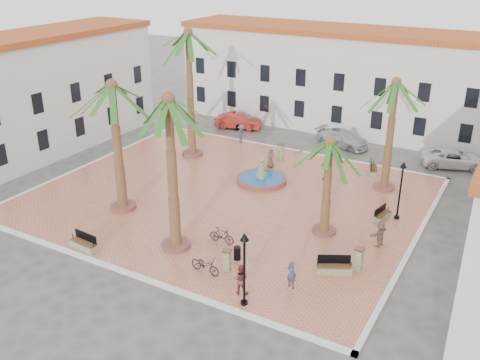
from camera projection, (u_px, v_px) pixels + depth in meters
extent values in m
plane|color=#56544F|center=(228.00, 198.00, 37.88)|extent=(120.00, 120.00, 0.00)
cube|color=#CC7456|center=(228.00, 197.00, 37.85)|extent=(26.00, 22.00, 0.15)
cube|color=silver|center=(292.00, 150.00, 46.62)|extent=(26.30, 0.30, 0.16)
cube|color=silver|center=(124.00, 272.00, 29.08)|extent=(26.30, 0.30, 0.16)
cube|color=silver|center=(414.00, 243.00, 31.95)|extent=(0.30, 22.30, 0.16)
cube|color=silver|center=(92.00, 163.00, 43.76)|extent=(0.30, 22.30, 0.16)
cube|color=silver|center=(333.00, 80.00, 52.04)|extent=(30.00, 7.00, 9.00)
cube|color=#B44B1F|center=(336.00, 30.00, 50.15)|extent=(30.40, 7.40, 0.50)
cube|color=black|center=(201.00, 94.00, 56.14)|extent=(1.00, 0.12, 1.60)
cube|color=black|center=(232.00, 99.00, 54.44)|extent=(1.00, 0.12, 1.60)
cube|color=black|center=(264.00, 104.00, 52.74)|extent=(1.00, 0.12, 1.60)
cube|color=black|center=(299.00, 109.00, 51.03)|extent=(1.00, 0.12, 1.60)
cube|color=black|center=(337.00, 114.00, 49.33)|extent=(1.00, 0.12, 1.60)
cube|color=black|center=(377.00, 120.00, 47.63)|extent=(1.00, 0.12, 1.60)
cube|color=black|center=(419.00, 126.00, 45.92)|extent=(1.00, 0.12, 1.60)
cube|color=black|center=(466.00, 133.00, 44.22)|extent=(1.00, 0.12, 1.60)
cube|color=black|center=(200.00, 66.00, 54.95)|extent=(1.00, 0.12, 1.60)
cube|color=black|center=(232.00, 69.00, 53.25)|extent=(1.00, 0.12, 1.60)
cube|color=black|center=(265.00, 73.00, 51.54)|extent=(1.00, 0.12, 1.60)
cube|color=black|center=(301.00, 78.00, 49.84)|extent=(1.00, 0.12, 1.60)
cube|color=black|center=(339.00, 82.00, 48.14)|extent=(1.00, 0.12, 1.60)
cube|color=black|center=(380.00, 87.00, 46.43)|extent=(1.00, 0.12, 1.60)
cube|color=black|center=(424.00, 92.00, 44.73)|extent=(1.00, 0.12, 1.60)
cube|color=black|center=(472.00, 98.00, 43.03)|extent=(1.00, 0.12, 1.60)
cube|color=black|center=(454.00, 321.00, 21.93)|extent=(0.12, 1.00, 1.60)
cube|color=black|center=(468.00, 276.00, 24.89)|extent=(0.12, 1.00, 1.60)
cube|color=black|center=(479.00, 242.00, 27.85)|extent=(0.12, 1.00, 1.60)
cube|color=black|center=(466.00, 258.00, 20.74)|extent=(0.12, 1.00, 1.60)
cube|color=black|center=(479.00, 219.00, 23.70)|extent=(0.12, 1.00, 1.60)
cube|color=silver|center=(32.00, 98.00, 44.63)|extent=(6.00, 24.00, 9.50)
cube|color=#B44B1F|center=(23.00, 37.00, 42.64)|extent=(6.40, 24.40, 0.50)
cube|color=black|center=(0.00, 155.00, 39.50)|extent=(0.12, 1.00, 1.60)
cube|color=black|center=(43.00, 140.00, 42.69)|extent=(0.12, 1.00, 1.60)
cube|color=black|center=(80.00, 127.00, 45.88)|extent=(0.12, 1.00, 1.60)
cube|color=black|center=(112.00, 115.00, 49.07)|extent=(0.12, 1.00, 1.60)
cube|color=black|center=(140.00, 105.00, 52.26)|extent=(0.12, 1.00, 1.60)
cube|color=black|center=(37.00, 103.00, 41.50)|extent=(0.12, 1.00, 1.60)
cube|color=black|center=(75.00, 92.00, 44.69)|extent=(0.12, 1.00, 1.60)
cube|color=black|center=(108.00, 83.00, 47.88)|extent=(0.12, 1.00, 1.60)
cube|color=black|center=(137.00, 74.00, 51.07)|extent=(0.12, 1.00, 1.60)
cylinder|color=brown|center=(261.00, 180.00, 40.05)|extent=(3.76, 3.76, 0.36)
cylinder|color=#194C8C|center=(262.00, 178.00, 39.99)|extent=(3.31, 3.31, 0.05)
cylinder|color=gray|center=(262.00, 177.00, 39.98)|extent=(0.81, 0.81, 0.72)
cylinder|color=gray|center=(262.00, 169.00, 39.70)|extent=(0.54, 0.54, 1.07)
sphere|color=gray|center=(262.00, 160.00, 39.43)|extent=(0.39, 0.39, 0.39)
cylinder|color=brown|center=(192.00, 154.00, 45.30)|extent=(1.72, 1.72, 0.26)
cylinder|color=brown|center=(190.00, 95.00, 43.28)|extent=(0.56, 0.56, 9.92)
sphere|color=brown|center=(188.00, 32.00, 41.31)|extent=(0.75, 0.75, 0.75)
cylinder|color=brown|center=(123.00, 206.00, 36.00)|extent=(1.73, 1.73, 0.26)
cylinder|color=brown|center=(118.00, 148.00, 34.32)|extent=(0.56, 0.56, 8.17)
sphere|color=brown|center=(111.00, 85.00, 32.70)|extent=(0.76, 0.76, 0.76)
cylinder|color=brown|center=(176.00, 245.00, 31.35)|extent=(1.71, 1.71, 0.26)
cylinder|color=brown|center=(172.00, 175.00, 29.58)|extent=(0.55, 0.55, 8.66)
sphere|color=brown|center=(168.00, 98.00, 27.86)|extent=(0.75, 0.75, 0.75)
cylinder|color=brown|center=(324.00, 230.00, 32.96)|extent=(1.46, 1.46, 0.22)
cylinder|color=brown|center=(327.00, 187.00, 31.79)|extent=(0.48, 0.48, 5.69)
sphere|color=brown|center=(330.00, 142.00, 30.66)|extent=(0.64, 0.64, 0.64)
cylinder|color=brown|center=(384.00, 187.00, 39.00)|extent=(1.56, 1.56, 0.23)
cylinder|color=brown|center=(390.00, 136.00, 37.43)|extent=(0.51, 0.51, 7.63)
sphere|color=brown|center=(396.00, 82.00, 35.92)|extent=(0.68, 0.68, 0.68)
cube|color=gray|center=(84.00, 246.00, 31.06)|extent=(1.91, 0.73, 0.42)
cube|color=#56351E|center=(83.00, 242.00, 30.97)|extent=(1.80, 0.67, 0.06)
cube|color=black|center=(86.00, 236.00, 31.03)|extent=(1.76, 0.20, 0.52)
cylinder|color=black|center=(73.00, 236.00, 31.38)|extent=(0.05, 0.05, 0.31)
cylinder|color=black|center=(93.00, 245.00, 30.46)|extent=(0.05, 0.05, 0.31)
cube|color=gray|center=(334.00, 270.00, 28.74)|extent=(1.95, 1.40, 0.42)
cube|color=#56351E|center=(334.00, 266.00, 28.64)|extent=(1.83, 1.31, 0.06)
cube|color=black|center=(334.00, 259.00, 28.74)|extent=(1.61, 0.89, 0.53)
cylinder|color=black|center=(318.00, 264.00, 28.61)|extent=(0.05, 0.05, 0.32)
cylinder|color=black|center=(351.00, 264.00, 28.56)|extent=(0.05, 0.05, 0.32)
cube|color=gray|center=(382.00, 217.00, 34.51)|extent=(0.80, 1.67, 0.36)
cube|color=#56351E|center=(383.00, 214.00, 34.43)|extent=(0.74, 1.57, 0.05)
cube|color=black|center=(380.00, 210.00, 34.45)|extent=(0.35, 1.49, 0.44)
cylinder|color=black|center=(377.00, 216.00, 33.87)|extent=(0.05, 0.05, 0.27)
cylinder|color=black|center=(388.00, 208.00, 34.91)|extent=(0.05, 0.05, 0.27)
cube|color=gray|center=(373.00, 171.00, 41.60)|extent=(1.10, 1.89, 0.40)
cube|color=#56351E|center=(373.00, 168.00, 41.51)|extent=(1.02, 1.78, 0.06)
cube|color=black|center=(371.00, 165.00, 41.44)|extent=(0.59, 1.63, 0.50)
cylinder|color=black|center=(374.00, 171.00, 40.69)|extent=(0.05, 0.05, 0.30)
cylinder|color=black|center=(373.00, 163.00, 42.23)|extent=(0.05, 0.05, 0.30)
cylinder|color=black|center=(244.00, 302.00, 26.30)|extent=(0.36, 0.36, 0.16)
cylinder|color=black|center=(244.00, 272.00, 25.59)|extent=(0.12, 0.12, 3.55)
cone|color=black|center=(244.00, 236.00, 24.83)|extent=(0.43, 0.43, 0.39)
sphere|color=beige|center=(244.00, 239.00, 24.88)|extent=(0.24, 0.24, 0.24)
cylinder|color=black|center=(397.00, 217.00, 34.65)|extent=(0.35, 0.35, 0.16)
cylinder|color=black|center=(400.00, 192.00, 33.94)|extent=(0.12, 0.12, 3.53)
cone|color=black|center=(404.00, 164.00, 33.19)|extent=(0.43, 0.43, 0.39)
sphere|color=beige|center=(403.00, 167.00, 33.24)|extent=(0.24, 0.24, 0.24)
cube|color=gray|center=(227.00, 261.00, 28.87)|extent=(0.42, 0.42, 1.17)
cube|color=brown|center=(227.00, 251.00, 28.62)|extent=(0.52, 0.52, 0.09)
cube|color=gray|center=(281.00, 152.00, 44.07)|extent=(0.49, 0.49, 1.33)
cube|color=brown|center=(281.00, 144.00, 43.79)|extent=(0.61, 0.61, 0.10)
cube|color=gray|center=(359.00, 260.00, 28.91)|extent=(0.41, 0.41, 1.24)
cube|color=brown|center=(360.00, 249.00, 28.64)|extent=(0.51, 0.51, 0.10)
cylinder|color=black|center=(237.00, 253.00, 29.97)|extent=(0.40, 0.40, 0.78)
imported|color=#363C55|center=(292.00, 274.00, 27.34)|extent=(0.65, 0.52, 1.55)
imported|color=black|center=(205.00, 265.00, 28.69)|extent=(1.90, 0.81, 0.97)
imported|color=brown|center=(241.00, 279.00, 26.84)|extent=(0.96, 0.85, 1.66)
imported|color=black|center=(222.00, 235.00, 31.61)|extent=(1.66, 0.53, 0.99)
imported|color=#78604A|center=(271.00, 158.00, 42.47)|extent=(0.96, 0.87, 1.65)
imported|color=#313D58|center=(326.00, 168.00, 40.13)|extent=(1.23, 1.02, 1.96)
imported|color=#47474B|center=(241.00, 134.00, 47.97)|extent=(0.78, 1.15, 1.64)
imported|color=#79695C|center=(380.00, 234.00, 31.19)|extent=(0.91, 1.51, 1.56)
imported|color=black|center=(234.00, 120.00, 53.05)|extent=(3.96, 2.89, 1.25)
imported|color=#A7251E|center=(238.00, 121.00, 52.30)|extent=(4.75, 2.76, 1.48)
imported|color=silver|center=(342.00, 139.00, 47.54)|extent=(5.18, 3.01, 1.41)
imported|color=white|center=(454.00, 159.00, 43.02)|extent=(5.57, 3.92, 1.41)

